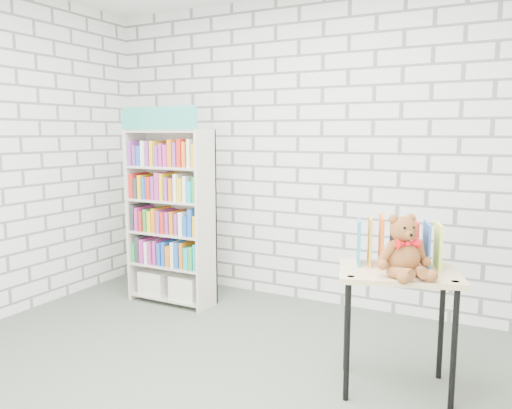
% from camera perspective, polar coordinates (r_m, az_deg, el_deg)
% --- Properties ---
extents(ground, '(4.50, 4.50, 0.00)m').
position_cam_1_polar(ground, '(3.20, -6.27, -21.36)').
color(ground, '#4D5649').
rests_on(ground, ground).
extents(room_shell, '(4.52, 4.02, 2.81)m').
position_cam_1_polar(room_shell, '(2.79, -6.86, 12.42)').
color(room_shell, silver).
rests_on(room_shell, ground).
extents(bookshelf, '(0.80, 0.31, 1.80)m').
position_cam_1_polar(bookshelf, '(4.66, -9.69, -1.23)').
color(bookshelf, beige).
rests_on(bookshelf, ground).
extents(display_table, '(0.82, 0.67, 0.76)m').
position_cam_1_polar(display_table, '(3.17, 15.94, -9.10)').
color(display_table, tan).
rests_on(display_table, ground).
extents(table_books, '(0.53, 0.35, 0.29)m').
position_cam_1_polar(table_books, '(3.22, 15.91, -4.20)').
color(table_books, teal).
rests_on(table_books, display_table).
extents(teddy_bear, '(0.35, 0.34, 0.36)m').
position_cam_1_polar(teddy_bear, '(3.00, 16.53, -5.14)').
color(teddy_bear, brown).
rests_on(teddy_bear, display_table).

